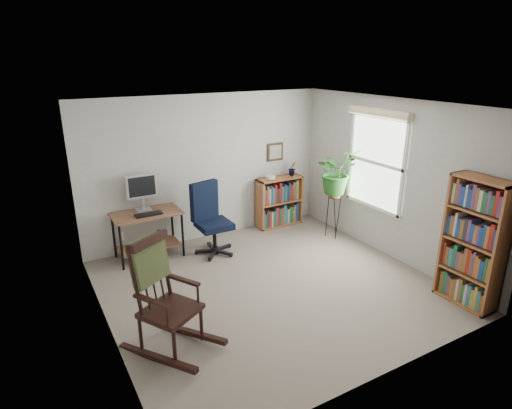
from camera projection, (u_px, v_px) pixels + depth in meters
floor at (271, 286)px, 5.80m from camera, size 4.20×4.00×0.00m
ceiling at (273, 106)px, 5.01m from camera, size 4.20×4.00×0.00m
wall_back at (208, 168)px, 7.04m from camera, size 4.20×0.00×2.40m
wall_front at (391, 266)px, 3.76m from camera, size 4.20×0.00×2.40m
wall_left at (99, 235)px, 4.42m from camera, size 0.00×4.00×2.40m
wall_right at (391, 180)px, 6.39m from camera, size 0.00×4.00×2.40m
window at (376, 163)px, 6.55m from camera, size 0.12×1.20×1.50m
desk at (148, 235)px, 6.53m from camera, size 1.01×0.56×0.73m
monitor at (142, 192)px, 6.43m from camera, size 0.46×0.16×0.56m
keyboard at (149, 214)px, 6.31m from camera, size 0.40×0.15×0.02m
office_chair at (214, 219)px, 6.57m from camera, size 0.76×0.76×1.15m
rocking_chair at (170, 296)px, 4.36m from camera, size 1.11×1.27×1.26m
low_bookshelf at (279, 202)px, 7.75m from camera, size 0.85×0.28×0.90m
tall_bookshelf at (474, 243)px, 5.16m from camera, size 0.31×0.71×1.63m
plant_stand at (333, 214)px, 7.24m from camera, size 0.26×0.26×0.84m
spider_plant at (337, 150)px, 6.88m from camera, size 1.69×1.88×1.46m
potted_plant_small at (292, 173)px, 7.72m from camera, size 0.13×0.24×0.11m
framed_picture at (275, 152)px, 7.58m from camera, size 0.32×0.04×0.32m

